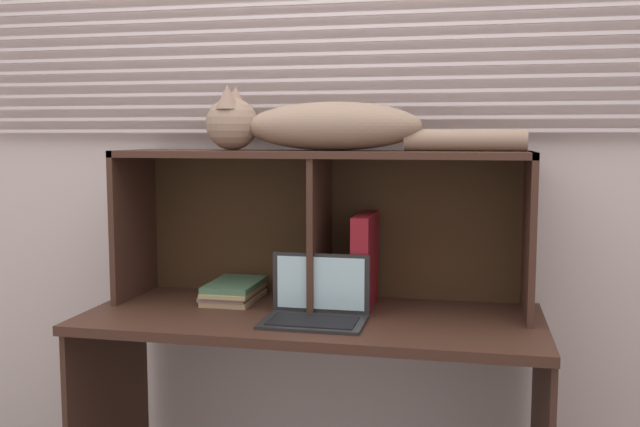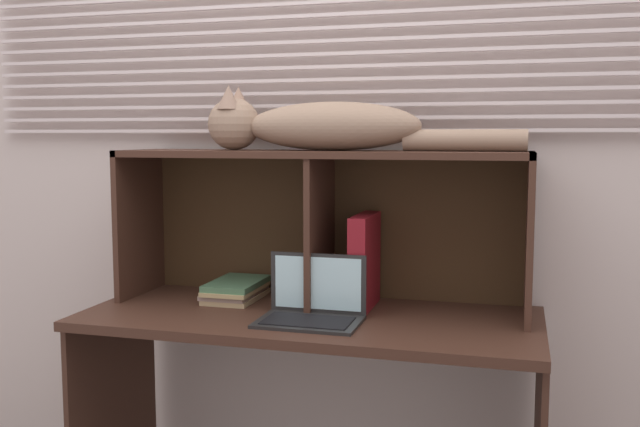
{
  "view_description": "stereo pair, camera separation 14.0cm",
  "coord_description": "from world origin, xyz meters",
  "px_view_note": "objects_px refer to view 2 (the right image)",
  "views": [
    {
      "loc": [
        0.49,
        -1.94,
        1.34
      ],
      "look_at": [
        0.0,
        0.34,
        1.09
      ],
      "focal_mm": 40.09,
      "sensor_mm": 36.0,
      "label": 1
    },
    {
      "loc": [
        0.62,
        -1.9,
        1.34
      ],
      "look_at": [
        0.0,
        0.34,
        1.09
      ],
      "focal_mm": 40.09,
      "sensor_mm": 36.0,
      "label": 2
    }
  ],
  "objects_px": {
    "cat": "(316,126)",
    "book_stack": "(236,290)",
    "laptop": "(312,307)",
    "binder_upright": "(365,261)"
  },
  "relations": [
    {
      "from": "laptop",
      "to": "book_stack",
      "type": "height_order",
      "value": "laptop"
    },
    {
      "from": "book_stack",
      "to": "binder_upright",
      "type": "bearing_deg",
      "value": -0.11
    },
    {
      "from": "cat",
      "to": "book_stack",
      "type": "height_order",
      "value": "cat"
    },
    {
      "from": "cat",
      "to": "binder_upright",
      "type": "bearing_deg",
      "value": 0.0
    },
    {
      "from": "cat",
      "to": "book_stack",
      "type": "relative_size",
      "value": 3.9
    },
    {
      "from": "cat",
      "to": "book_stack",
      "type": "bearing_deg",
      "value": 179.83
    },
    {
      "from": "laptop",
      "to": "binder_upright",
      "type": "bearing_deg",
      "value": 59.75
    },
    {
      "from": "laptop",
      "to": "cat",
      "type": "bearing_deg",
      "value": 102.35
    },
    {
      "from": "laptop",
      "to": "binder_upright",
      "type": "relative_size",
      "value": 1.0
    },
    {
      "from": "binder_upright",
      "to": "laptop",
      "type": "bearing_deg",
      "value": -120.25
    }
  ]
}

